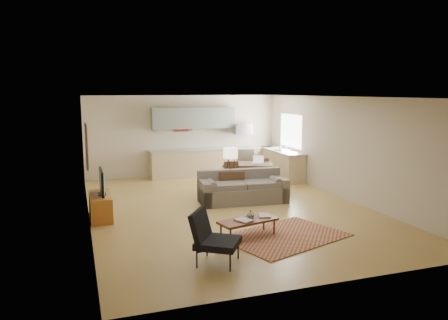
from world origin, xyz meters
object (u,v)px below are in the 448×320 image
object	(u,v)px
dining_table	(248,176)
tv_credenza	(100,206)
sofa	(243,187)
coffee_table	(248,228)
console_table	(230,185)
armchair	(218,238)

from	to	relation	value
dining_table	tv_credenza	bearing A→B (deg)	-133.00
sofa	tv_credenza	size ratio (longest dim) A/B	1.94
coffee_table	tv_credenza	distance (m)	3.49
sofa	console_table	bearing A→B (deg)	119.22
armchair	dining_table	bearing A→B (deg)	7.11
sofa	dining_table	bearing A→B (deg)	68.69
sofa	console_table	size ratio (longest dim) A/B	3.01
sofa	tv_credenza	bearing A→B (deg)	-170.09
sofa	dining_table	distance (m)	1.71
armchair	sofa	bearing A→B (deg)	6.83
armchair	console_table	world-z (taller)	armchair
armchair	dining_table	distance (m)	5.80
tv_credenza	console_table	xyz separation A→B (m)	(3.37, 0.74, 0.11)
sofa	dining_table	size ratio (longest dim) A/B	1.62
coffee_table	console_table	bearing A→B (deg)	63.36
sofa	console_table	xyz separation A→B (m)	(-0.19, 0.42, -0.02)
coffee_table	sofa	bearing A→B (deg)	57.43
console_table	coffee_table	bearing A→B (deg)	-95.47
armchair	tv_credenza	bearing A→B (deg)	60.92
sofa	tv_credenza	world-z (taller)	sofa
armchair	console_table	size ratio (longest dim) A/B	1.15
sofa	dining_table	xyz separation A→B (m)	(0.75, 1.53, -0.04)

